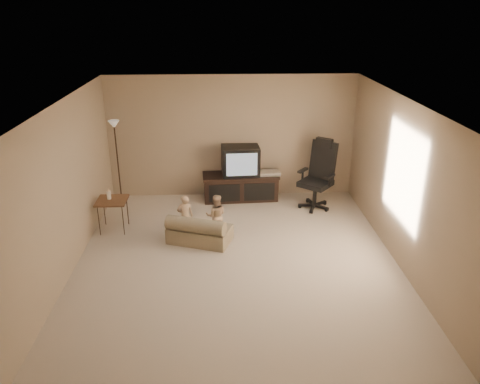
% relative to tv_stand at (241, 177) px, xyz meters
% --- Properties ---
extents(floor, '(5.50, 5.50, 0.00)m').
position_rel_tv_stand_xyz_m(floor, '(-0.17, -2.49, -0.47)').
color(floor, '#C3B29B').
rests_on(floor, ground).
extents(room_shell, '(5.50, 5.50, 5.50)m').
position_rel_tv_stand_xyz_m(room_shell, '(-0.17, -2.49, 1.05)').
color(room_shell, silver).
rests_on(room_shell, floor).
extents(tv_stand, '(1.60, 0.67, 1.12)m').
position_rel_tv_stand_xyz_m(tv_stand, '(0.00, 0.00, 0.00)').
color(tv_stand, black).
rests_on(tv_stand, floor).
extents(office_chair, '(0.89, 0.89, 1.37)m').
position_rel_tv_stand_xyz_m(office_chair, '(1.48, -0.48, 0.03)').
color(office_chair, black).
rests_on(office_chair, floor).
extents(side_table, '(0.52, 0.52, 0.78)m').
position_rel_tv_stand_xyz_m(side_table, '(-2.33, -1.33, 0.09)').
color(side_table, brown).
rests_on(side_table, floor).
extents(floor_lamp, '(0.26, 0.26, 1.66)m').
position_rel_tv_stand_xyz_m(floor_lamp, '(-2.47, 0.06, 0.75)').
color(floor_lamp, '#302215').
rests_on(floor_lamp, floor).
extents(child_sofa, '(1.15, 0.88, 0.50)m').
position_rel_tv_stand_xyz_m(child_sofa, '(-0.79, -1.89, -0.26)').
color(child_sofa, gray).
rests_on(child_sofa, floor).
extents(toddler_left, '(0.30, 0.24, 0.77)m').
position_rel_tv_stand_xyz_m(toddler_left, '(-1.03, -1.65, -0.08)').
color(toddler_left, '#D4AC84').
rests_on(toddler_left, floor).
extents(toddler_right, '(0.37, 0.21, 0.76)m').
position_rel_tv_stand_xyz_m(toddler_right, '(-0.50, -1.63, -0.09)').
color(toddler_right, '#D4AC84').
rests_on(toddler_right, floor).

